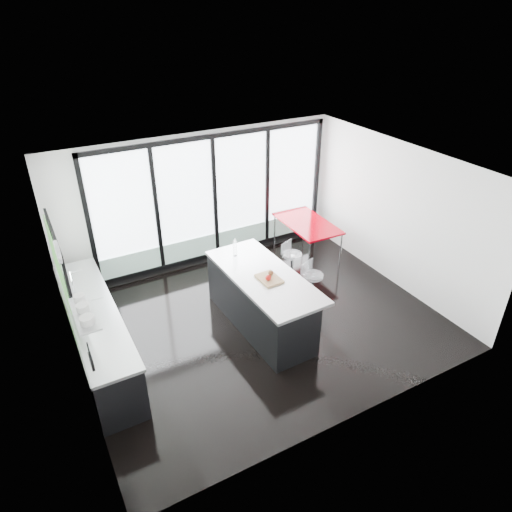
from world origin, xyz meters
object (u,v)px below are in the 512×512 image
island (260,300)px  red_table (306,240)px  bar_stool_near (312,290)px  bar_stool_far (292,268)px

island → red_table: bearing=38.0°
island → red_table: (2.07, 1.61, -0.09)m
bar_stool_near → red_table: red_table is taller
island → bar_stool_far: size_ratio=3.60×
bar_stool_near → bar_stool_far: bearing=64.0°
red_table → bar_stool_near: bearing=-120.9°
bar_stool_far → island: bearing=-169.2°
island → bar_stool_near: 1.12m
island → bar_stool_far: bearing=35.2°
island → bar_stool_near: size_ratio=3.58×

